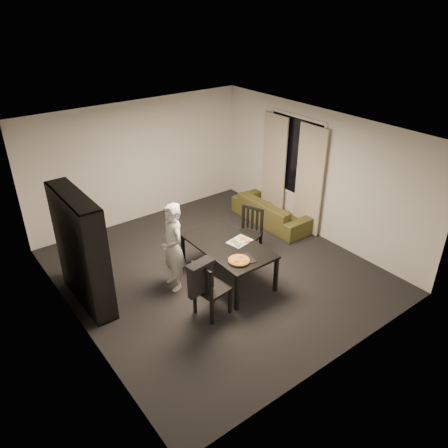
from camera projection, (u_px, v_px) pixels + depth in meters
room at (215, 207)px, 7.37m from camera, size 5.01×5.51×2.61m
window_pane at (295, 156)px, 9.02m from camera, size 0.02×1.40×1.60m
window_frame at (295, 156)px, 9.01m from camera, size 0.03×1.52×1.72m
curtain_left at (309, 181)px, 8.77m from camera, size 0.03×0.70×2.25m
curtain_right at (274, 166)px, 9.50m from camera, size 0.03×0.70×2.25m
bookshelf at (81, 250)px, 6.81m from camera, size 0.35×1.50×1.90m
dining_table at (228, 247)px, 7.49m from camera, size 0.93×1.67×0.70m
chair_left at (208, 286)px, 6.64m from camera, size 0.51×0.51×0.98m
chair_right at (249, 229)px, 8.19m from camera, size 0.60×0.60×0.99m
draped_jacket at (201, 277)px, 6.44m from camera, size 0.46×0.25×0.54m
person at (173, 247)px, 7.22m from camera, size 0.44×0.61×1.56m
baking_tray at (241, 260)px, 7.03m from camera, size 0.47×0.41×0.01m
pepperoni_pizza at (239, 260)px, 6.98m from camera, size 0.35×0.35×0.03m
kitchen_towel at (240, 241)px, 7.55m from camera, size 0.45×0.37×0.01m
pizza_slices at (240, 241)px, 7.53m from camera, size 0.41×0.36×0.01m
sofa at (272, 211)px, 9.52m from camera, size 0.74×1.90×0.56m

